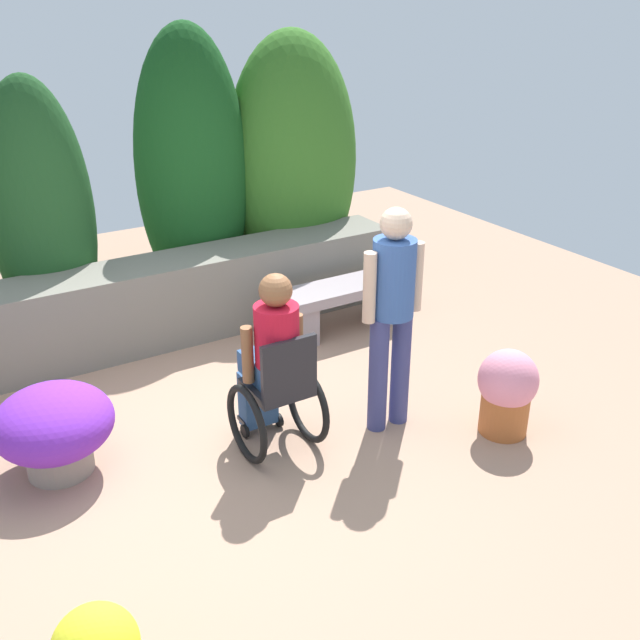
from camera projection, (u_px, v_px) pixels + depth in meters
name	position (u px, v px, depth m)	size (l,w,h in m)	color
ground_plane	(230.00, 448.00, 5.15)	(10.78, 10.78, 0.00)	tan
stone_retaining_wall	(136.00, 307.00, 6.48)	(5.18, 0.58, 0.76)	slate
hedge_backdrop	(118.00, 188.00, 6.68)	(5.81, 1.05, 2.72)	#275C12
stone_bench	(344.00, 300.00, 6.82)	(1.32, 0.43, 0.46)	gray
person_in_wheelchair	(274.00, 369.00, 4.92)	(0.53, 0.66, 1.33)	black
person_standing_companion	(392.00, 306.00, 5.04)	(0.49, 0.30, 1.67)	#3A3E75
flower_pot_purple_near	(54.00, 427.00, 4.77)	(0.79, 0.79, 0.62)	gray
flower_pot_terracotta_by_wall	(507.00, 390.00, 5.21)	(0.43, 0.43, 0.65)	#AD5B2C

